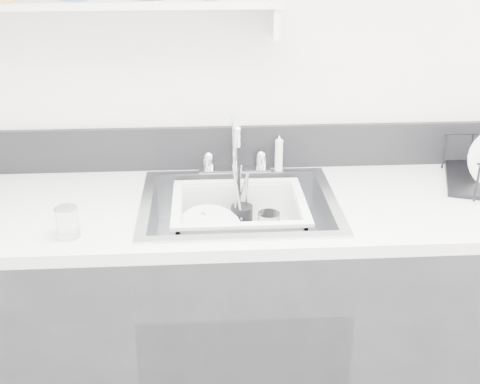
{
  "coord_description": "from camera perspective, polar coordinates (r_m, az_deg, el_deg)",
  "views": [
    {
      "loc": [
        -0.11,
        -0.58,
        1.77
      ],
      "look_at": [
        0.0,
        1.14,
        0.98
      ],
      "focal_mm": 45.0,
      "sensor_mm": 36.0,
      "label": 1
    }
  ],
  "objects": [
    {
      "name": "backsplash",
      "position": [
        2.21,
        -0.56,
        4.24
      ],
      "size": [
        3.2,
        0.02,
        0.16
      ],
      "primitive_type": "cube",
      "color": "black",
      "rests_on": "counter_run"
    },
    {
      "name": "faucet",
      "position": [
        2.17,
        -0.48,
        3.27
      ],
      "size": [
        0.26,
        0.18,
        0.23
      ],
      "color": "silver",
      "rests_on": "counter_run"
    },
    {
      "name": "tumbler_in_tub",
      "position": [
        2.03,
        2.73,
        -3.34
      ],
      "size": [
        0.1,
        0.1,
        0.11
      ],
      "primitive_type": "cylinder",
      "rotation": [
        0.0,
        0.0,
        -0.4
      ],
      "color": "white",
      "rests_on": "wash_tub"
    },
    {
      "name": "tumbler_counter",
      "position": [
        1.81,
        -16.03,
        -2.79
      ],
      "size": [
        0.08,
        0.08,
        0.09
      ],
      "primitive_type": "cylinder",
      "rotation": [
        0.0,
        0.0,
        -0.3
      ],
      "color": "white",
      "rests_on": "counter_run"
    },
    {
      "name": "wash_tub",
      "position": [
        2.01,
        -0.08,
        -2.97
      ],
      "size": [
        0.47,
        0.39,
        0.17
      ],
      "primitive_type": null,
      "rotation": [
        0.0,
        0.0,
        0.08
      ],
      "color": "white",
      "rests_on": "sink"
    },
    {
      "name": "sink",
      "position": [
        2.01,
        -0.09,
        -3.3
      ],
      "size": [
        0.64,
        0.52,
        0.2
      ],
      "primitive_type": null,
      "color": "silver",
      "rests_on": "counter_run"
    },
    {
      "name": "bowl_small",
      "position": [
        1.97,
        1.72,
        -5.51
      ],
      "size": [
        0.1,
        0.1,
        0.03
      ],
      "primitive_type": "imported",
      "rotation": [
        0.0,
        0.0,
        0.04
      ],
      "color": "white",
      "rests_on": "wash_tub"
    },
    {
      "name": "counter_run",
      "position": [
        2.2,
        -0.08,
        -11.82
      ],
      "size": [
        3.2,
        0.62,
        0.92
      ],
      "color": "#252528",
      "rests_on": "ground"
    },
    {
      "name": "utensil_cup",
      "position": [
        2.09,
        0.16,
        -2.32
      ],
      "size": [
        0.08,
        0.08,
        0.26
      ],
      "rotation": [
        0.0,
        0.0,
        0.16
      ],
      "color": "black",
      "rests_on": "wash_tub"
    },
    {
      "name": "side_sprayer",
      "position": [
        2.19,
        3.71,
        3.68
      ],
      "size": [
        0.03,
        0.03,
        0.14
      ],
      "primitive_type": "cylinder",
      "color": "white",
      "rests_on": "counter_run"
    },
    {
      "name": "wall_shelf",
      "position": [
        2.03,
        -10.88,
        16.93
      ],
      "size": [
        1.0,
        0.16,
        0.12
      ],
      "color": "silver",
      "rests_on": "room_shell"
    },
    {
      "name": "plate_stack",
      "position": [
        2.02,
        -2.55,
        -4.28
      ],
      "size": [
        0.26,
        0.26,
        0.1
      ],
      "rotation": [
        0.0,
        0.0,
        0.04
      ],
      "color": "white",
      "rests_on": "wash_tub"
    },
    {
      "name": "ladle",
      "position": [
        2.02,
        -2.47,
        -3.89
      ],
      "size": [
        0.23,
        0.27,
        0.08
      ],
      "primitive_type": null,
      "rotation": [
        0.0,
        0.0,
        -0.95
      ],
      "color": "silver",
      "rests_on": "wash_tub"
    }
  ]
}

